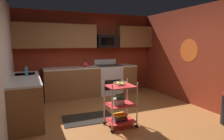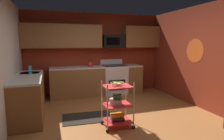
# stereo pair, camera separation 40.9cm
# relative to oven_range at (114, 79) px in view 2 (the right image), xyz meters

# --- Properties ---
(floor) EXTENTS (4.40, 4.80, 0.04)m
(floor) POSITION_rel_oven_range_xyz_m (-0.56, -2.10, -0.50)
(floor) COLOR #995B2D
(floor) RESTS_ON ground
(wall_back) EXTENTS (4.52, 0.06, 2.60)m
(wall_back) POSITION_rel_oven_range_xyz_m (-0.56, 0.33, 0.82)
(wall_back) COLOR maroon
(wall_back) RESTS_ON ground
(wall_left) EXTENTS (0.06, 4.80, 2.60)m
(wall_left) POSITION_rel_oven_range_xyz_m (-2.79, -2.10, 0.82)
(wall_left) COLOR silver
(wall_left) RESTS_ON ground
(wall_right) EXTENTS (0.06, 4.80, 2.60)m
(wall_right) POSITION_rel_oven_range_xyz_m (1.67, -2.10, 0.82)
(wall_right) COLOR maroon
(wall_right) RESTS_ON ground
(wall_flower_decal) EXTENTS (0.00, 0.62, 0.62)m
(wall_flower_decal) POSITION_rel_oven_range_xyz_m (1.64, -1.74, 0.97)
(wall_flower_decal) COLOR #E5591E
(counter_run) EXTENTS (3.65, 2.52, 0.92)m
(counter_run) POSITION_rel_oven_range_xyz_m (-1.33, -0.51, -0.01)
(counter_run) COLOR brown
(counter_run) RESTS_ON ground
(oven_range) EXTENTS (0.76, 0.65, 1.10)m
(oven_range) POSITION_rel_oven_range_xyz_m (0.00, 0.00, 0.00)
(oven_range) COLOR white
(oven_range) RESTS_ON ground
(upper_cabinets) EXTENTS (4.40, 0.33, 0.70)m
(upper_cabinets) POSITION_rel_oven_range_xyz_m (-0.68, 0.13, 1.37)
(upper_cabinets) COLOR brown
(microwave) EXTENTS (0.70, 0.39, 0.40)m
(microwave) POSITION_rel_oven_range_xyz_m (-0.00, 0.10, 1.22)
(microwave) COLOR black
(rolling_cart) EXTENTS (0.59, 0.44, 0.91)m
(rolling_cart) POSITION_rel_oven_range_xyz_m (-0.75, -2.44, -0.02)
(rolling_cart) COLOR silver
(rolling_cart) RESTS_ON ground
(fruit_bowl) EXTENTS (0.27, 0.27, 0.07)m
(fruit_bowl) POSITION_rel_oven_range_xyz_m (-0.75, -2.44, 0.40)
(fruit_bowl) COLOR silver
(fruit_bowl) RESTS_ON rolling_cart
(mixing_bowl_large) EXTENTS (0.25, 0.25, 0.11)m
(mixing_bowl_large) POSITION_rel_oven_range_xyz_m (-0.79, -2.44, 0.04)
(mixing_bowl_large) COLOR silver
(mixing_bowl_large) RESTS_ON rolling_cart
(mixing_bowl_small) EXTENTS (0.18, 0.18, 0.08)m
(mixing_bowl_small) POSITION_rel_oven_range_xyz_m (-0.75, -2.42, 0.14)
(mixing_bowl_small) COLOR #387F4C
(mixing_bowl_small) RESTS_ON rolling_cart
(book_stack) EXTENTS (0.25, 0.20, 0.13)m
(book_stack) POSITION_rel_oven_range_xyz_m (-0.75, -2.44, -0.28)
(book_stack) COLOR #1E4C8C
(book_stack) RESTS_ON rolling_cart
(kettle) EXTENTS (0.21, 0.18, 0.26)m
(kettle) POSITION_rel_oven_range_xyz_m (-0.79, -0.00, 0.52)
(kettle) COLOR red
(kettle) RESTS_ON counter_run
(dish_soap_bottle) EXTENTS (0.06, 0.06, 0.20)m
(dish_soap_bottle) POSITION_rel_oven_range_xyz_m (-2.43, -0.99, 0.54)
(dish_soap_bottle) COLOR #2D8CBF
(dish_soap_bottle) RESTS_ON counter_run
(floor_rug) EXTENTS (1.14, 0.77, 0.01)m
(floor_rug) POSITION_rel_oven_range_xyz_m (-1.23, -1.81, -0.47)
(floor_rug) COLOR black
(floor_rug) RESTS_ON ground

